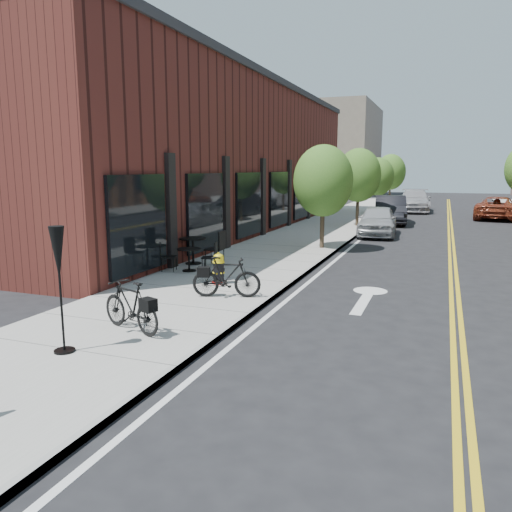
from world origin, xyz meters
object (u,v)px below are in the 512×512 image
at_px(parked_car_c, 414,201).
at_px(parked_car_far, 497,208).
at_px(parked_car_a, 377,221).
at_px(fire_hydrant, 219,269).
at_px(bicycle_left, 130,306).
at_px(bistro_set_c, 193,247).
at_px(patio_umbrella, 58,263).
at_px(bistro_set_b, 189,256).
at_px(parked_car_b, 390,210).
at_px(bicycle_right, 226,277).

height_order(parked_car_c, parked_car_far, parked_car_c).
xyz_separation_m(parked_car_a, parked_car_c, (0.80, 14.32, 0.10)).
bearing_deg(parked_car_far, fire_hydrant, 77.06).
xyz_separation_m(bicycle_left, bistro_set_c, (-2.01, 6.24, 0.06)).
xyz_separation_m(bicycle_left, patio_umbrella, (-0.41, -1.27, 1.00)).
bearing_deg(parked_car_c, patio_umbrella, -98.63).
relative_size(bistro_set_b, bistro_set_c, 0.83).
distance_m(patio_umbrella, parked_car_b, 22.98).
bearing_deg(patio_umbrella, bicycle_left, 72.29).
xyz_separation_m(patio_umbrella, parked_car_b, (2.80, 22.79, -0.81)).
xyz_separation_m(bicycle_right, parked_car_c, (2.56, 27.43, 0.20)).
height_order(patio_umbrella, parked_car_a, patio_umbrella).
bearing_deg(bicycle_left, patio_umbrella, 2.18).
bearing_deg(parked_car_c, bistro_set_b, -102.93).
distance_m(fire_hydrant, parked_car_c, 26.45).
xyz_separation_m(bistro_set_b, bistro_set_c, (-0.41, 1.04, 0.10)).
xyz_separation_m(fire_hydrant, bicycle_right, (0.75, -1.19, 0.09)).
xyz_separation_m(bicycle_left, bistro_set_b, (-1.59, 5.20, -0.04)).
height_order(bistro_set_b, parked_car_c, parked_car_c).
xyz_separation_m(fire_hydrant, parked_car_c, (3.31, 26.24, 0.29)).
bearing_deg(bicycle_left, parked_car_a, -168.63).
bearing_deg(fire_hydrant, patio_umbrella, -98.19).
height_order(bicycle_right, parked_car_b, parked_car_b).
bearing_deg(bistro_set_c, parked_car_b, 71.86).
height_order(bicycle_left, parked_car_c, parked_car_c).
relative_size(bicycle_left, parked_car_c, 0.29).
relative_size(bicycle_left, parked_car_b, 0.33).
distance_m(bistro_set_c, patio_umbrella, 7.74).
bearing_deg(parked_car_b, bistro_set_b, -110.94).
bearing_deg(bistro_set_c, fire_hydrant, -51.37).
height_order(bicycle_right, bistro_set_c, bistro_set_c).
bearing_deg(patio_umbrella, bistro_set_c, 102.03).
distance_m(bicycle_left, parked_car_c, 30.45).
bearing_deg(bicycle_right, parked_car_b, -22.55).
distance_m(bistro_set_c, parked_car_c, 24.60).
xyz_separation_m(bistro_set_b, parked_car_b, (3.99, 16.32, 0.23)).
height_order(fire_hydrant, bistro_set_b, bistro_set_b).
distance_m(bicycle_left, parked_car_a, 16.14).
bearing_deg(fire_hydrant, bistro_set_c, 125.66).
height_order(fire_hydrant, bistro_set_c, bistro_set_c).
relative_size(patio_umbrella, parked_car_b, 0.43).
height_order(parked_car_a, parked_car_far, parked_car_a).
xyz_separation_m(parked_car_b, parked_car_far, (5.86, 4.84, -0.09)).
distance_m(patio_umbrella, parked_car_far, 28.97).
height_order(bicycle_left, patio_umbrella, patio_umbrella).
bearing_deg(patio_umbrella, parked_car_b, 83.00).
bearing_deg(bistro_set_c, parked_car_c, 75.72).
bearing_deg(parked_car_a, bistro_set_b, -114.00).
bearing_deg(parked_car_a, bicycle_right, -101.30).
bearing_deg(fire_hydrant, parked_car_a, 73.07).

